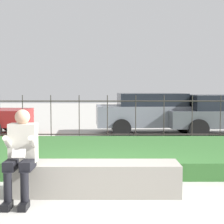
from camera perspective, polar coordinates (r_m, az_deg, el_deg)
The scene contains 6 objects.
ground_plane at distance 5.67m, azimuth -1.16°, elevation -12.37°, with size 60.00×60.00×0.00m, color #B2AFA8.
stone_bench at distance 5.62m, azimuth -2.63°, elevation -10.30°, with size 2.51×0.60×0.47m.
person_seated_reader at distance 5.34m, azimuth -13.52°, elevation -5.83°, with size 0.42×0.73×1.27m.
grass_berm at distance 8.02m, azimuth -0.77°, elevation -6.40°, with size 10.55×3.49×0.31m.
iron_fence at distance 10.28m, azimuth -0.56°, elevation -0.97°, with size 8.55×0.03×1.35m.
car_parked_center at distance 12.61m, azimuth 6.67°, elevation -0.03°, with size 4.07×2.14×1.36m.
Camera 1 is at (0.13, -5.44, 1.59)m, focal length 60.00 mm.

